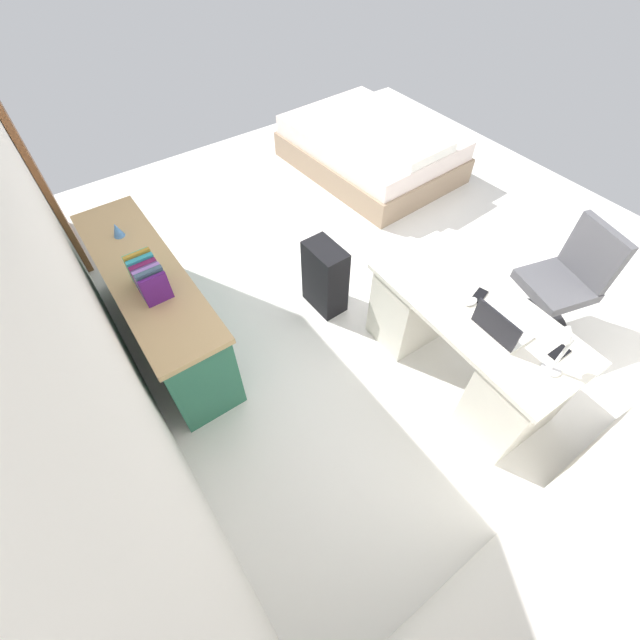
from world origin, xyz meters
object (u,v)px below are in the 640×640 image
(bed, at_px, (371,149))
(suitcase_black, at_px, (325,278))
(figurine_small, at_px, (117,230))
(credenza, at_px, (158,306))
(cell_phone_by_mouse, at_px, (479,295))
(desk_lamp, at_px, (564,337))
(office_chair, at_px, (560,287))
(cell_phone_near_laptop, at_px, (560,353))
(laptop, at_px, (500,327))
(desk, at_px, (464,341))
(computer_mouse, at_px, (471,301))

(bed, relative_size, suitcase_black, 3.17)
(figurine_small, bearing_deg, credenza, -179.80)
(cell_phone_by_mouse, distance_m, desk_lamp, 0.64)
(figurine_small, bearing_deg, desk_lamp, -147.50)
(office_chair, distance_m, bed, 2.70)
(credenza, height_order, desk_lamp, desk_lamp)
(credenza, distance_m, cell_phone_near_laptop, 2.73)
(laptop, relative_size, figurine_small, 2.88)
(desk, height_order, bed, desk)
(suitcase_black, distance_m, desk_lamp, 1.81)
(computer_mouse, distance_m, figurine_small, 2.53)
(office_chair, distance_m, laptop, 1.07)
(desk, relative_size, bed, 0.74)
(desk_lamp, bearing_deg, office_chair, -66.60)
(bed, relative_size, figurine_small, 17.89)
(computer_mouse, distance_m, cell_phone_near_laptop, 0.59)
(credenza, distance_m, suitcase_black, 1.31)
(credenza, xyz_separation_m, desk_lamp, (-2.08, -1.60, 0.61))
(bed, relative_size, laptop, 6.20)
(desk, height_order, office_chair, office_chair)
(suitcase_black, bearing_deg, cell_phone_by_mouse, -157.11)
(desk, height_order, computer_mouse, computer_mouse)
(laptop, relative_size, computer_mouse, 3.17)
(desk, xyz_separation_m, figurine_small, (2.01, 1.62, 0.42))
(credenza, height_order, cell_phone_by_mouse, credenza)
(cell_phone_by_mouse, bearing_deg, laptop, 135.58)
(computer_mouse, bearing_deg, cell_phone_by_mouse, -83.55)
(cell_phone_near_laptop, bearing_deg, figurine_small, 36.08)
(cell_phone_by_mouse, bearing_deg, cell_phone_near_laptop, 166.90)
(office_chair, distance_m, suitcase_black, 1.81)
(desk, xyz_separation_m, cell_phone_by_mouse, (0.07, -0.09, 0.35))
(credenza, height_order, suitcase_black, credenza)
(cell_phone_near_laptop, xyz_separation_m, cell_phone_by_mouse, (0.58, 0.03, 0.00))
(desk, bearing_deg, cell_phone_near_laptop, -166.91)
(desk, xyz_separation_m, laptop, (-0.20, 0.05, 0.39))
(cell_phone_near_laptop, height_order, desk_lamp, desk_lamp)
(computer_mouse, xyz_separation_m, figurine_small, (1.95, 1.62, 0.06))
(desk, distance_m, office_chair, 0.96)
(laptop, distance_m, cell_phone_near_laptop, 0.36)
(credenza, bearing_deg, cell_phone_by_mouse, -131.17)
(cell_phone_near_laptop, bearing_deg, bed, -19.98)
(laptop, relative_size, desk_lamp, 0.92)
(bed, bearing_deg, cell_phone_by_mouse, 153.73)
(laptop, xyz_separation_m, figurine_small, (2.20, 1.57, 0.03))
(cell_phone_near_laptop, xyz_separation_m, figurine_small, (2.52, 1.74, 0.07))
(figurine_small, bearing_deg, bed, -79.01)
(desk, bearing_deg, cell_phone_by_mouse, -53.18)
(computer_mouse, bearing_deg, laptop, 170.98)
(laptop, relative_size, cell_phone_by_mouse, 2.33)
(desk, bearing_deg, figurine_small, 38.94)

